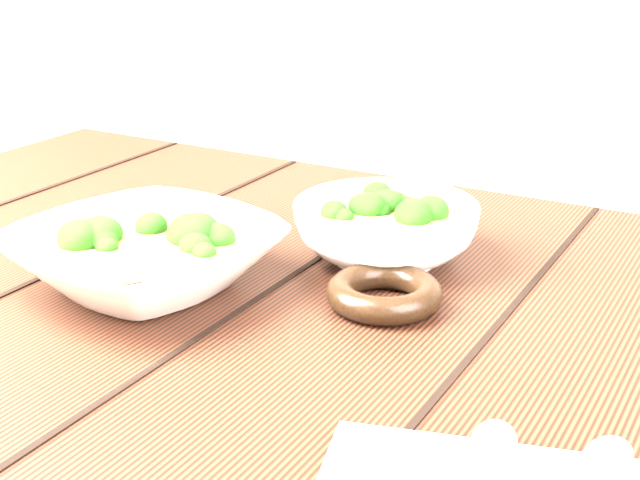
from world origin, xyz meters
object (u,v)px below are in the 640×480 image
table (279,423)px  trivet (384,293)px  soup_bowl_front (145,255)px  soup_bowl_back (386,229)px

table → trivet: size_ratio=12.00×
table → soup_bowl_front: (-0.12, -0.03, 0.15)m
table → trivet: bearing=26.6°
table → trivet: trivet is taller
table → soup_bowl_back: size_ratio=5.18×
table → soup_bowl_back: bearing=75.8°
soup_bowl_front → trivet: size_ratio=2.63×
soup_bowl_front → soup_bowl_back: 0.23m
trivet → soup_bowl_back: bearing=115.1°
table → soup_bowl_front: soup_bowl_front is taller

